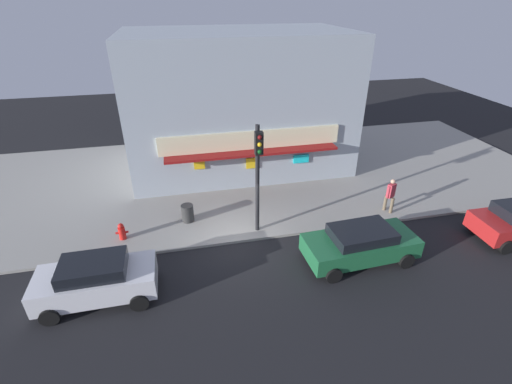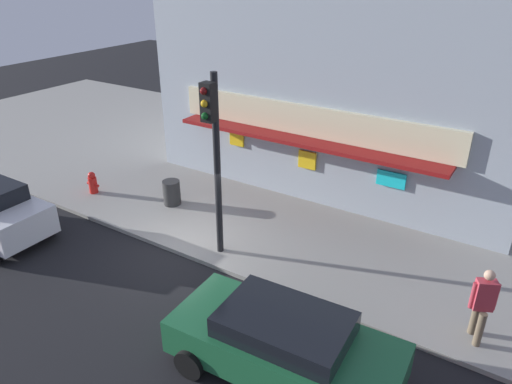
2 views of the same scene
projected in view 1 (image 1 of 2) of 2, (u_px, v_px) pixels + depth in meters
name	position (u px, v px, depth m)	size (l,w,h in m)	color
ground_plane	(239.00, 243.00, 15.94)	(58.27, 58.27, 0.00)	black
sidewalk	(220.00, 177.00, 21.43)	(38.85, 12.93, 0.13)	gray
corner_building	(238.00, 101.00, 21.47)	(12.51, 8.18, 7.74)	#9EA8B2
traffic_light	(258.00, 167.00, 15.00)	(0.32, 0.58, 4.97)	black
fire_hydrant	(122.00, 231.00, 15.85)	(0.53, 0.29, 0.78)	red
trash_can	(188.00, 213.00, 17.09)	(0.57, 0.57, 0.83)	#2D2D2D
pedestrian	(390.00, 194.00, 17.56)	(0.53, 0.54, 1.76)	brown
parked_car_white	(96.00, 280.00, 12.69)	(4.07, 2.00, 1.64)	silver
parked_car_green	(360.00, 244.00, 14.60)	(4.59, 2.30, 1.49)	#1E6038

